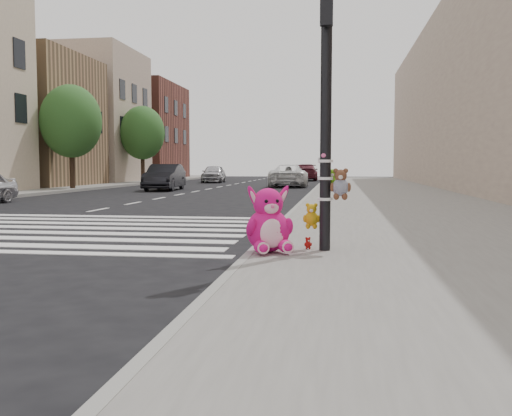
% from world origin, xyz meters
% --- Properties ---
extents(ground, '(120.00, 120.00, 0.00)m').
position_xyz_m(ground, '(0.00, 0.00, 0.00)').
color(ground, black).
rests_on(ground, ground).
extents(sidewalk_near, '(7.00, 80.00, 0.14)m').
position_xyz_m(sidewalk_near, '(5.00, 10.00, 0.07)').
color(sidewalk_near, slate).
rests_on(sidewalk_near, ground).
extents(sidewalk_far, '(6.00, 80.00, 0.14)m').
position_xyz_m(sidewalk_far, '(-13.50, 20.00, 0.07)').
color(sidewalk_far, slate).
rests_on(sidewalk_far, ground).
extents(curb_edge, '(0.12, 80.00, 0.15)m').
position_xyz_m(curb_edge, '(1.55, 10.00, 0.07)').
color(curb_edge, gray).
rests_on(curb_edge, ground).
extents(crosswalk, '(11.00, 6.00, 0.01)m').
position_xyz_m(crosswalk, '(-4.50, 5.20, 0.01)').
color(crosswalk, silver).
rests_on(crosswalk, ground).
extents(bld_far_c, '(6.00, 8.00, 8.00)m').
position_xyz_m(bld_far_c, '(-15.50, 26.00, 4.00)').
color(bld_far_c, '#997751').
rests_on(bld_far_c, ground).
extents(bld_far_d, '(6.00, 8.00, 10.00)m').
position_xyz_m(bld_far_d, '(-15.50, 35.00, 5.00)').
color(bld_far_d, '#BDA891').
rests_on(bld_far_d, ground).
extents(bld_far_e, '(6.00, 10.00, 9.00)m').
position_xyz_m(bld_far_e, '(-15.50, 46.00, 4.50)').
color(bld_far_e, brown).
rests_on(bld_far_e, ground).
extents(signal_pole, '(0.70, 0.48, 4.00)m').
position_xyz_m(signal_pole, '(2.62, 1.81, 1.78)').
color(signal_pole, black).
rests_on(signal_pole, sidewalk_near).
extents(tree_far_b, '(3.20, 3.20, 5.44)m').
position_xyz_m(tree_far_b, '(-11.20, 22.00, 3.65)').
color(tree_far_b, '#382619').
rests_on(tree_far_b, sidewalk_far).
extents(tree_far_c, '(3.20, 3.20, 5.44)m').
position_xyz_m(tree_far_c, '(-11.20, 33.00, 3.65)').
color(tree_far_c, '#382619').
rests_on(tree_far_c, sidewalk_far).
extents(pink_bunny, '(0.82, 0.88, 0.97)m').
position_xyz_m(pink_bunny, '(1.81, 1.49, 0.54)').
color(pink_bunny, '#DB1277').
rests_on(pink_bunny, sidewalk_near).
extents(red_teddy, '(0.15, 0.13, 0.18)m').
position_xyz_m(red_teddy, '(2.35, 1.87, 0.23)').
color(red_teddy, '#A51410').
rests_on(red_teddy, sidewalk_near).
extents(car_dark_far, '(1.81, 4.40, 1.42)m').
position_xyz_m(car_dark_far, '(-6.50, 23.15, 0.71)').
color(car_dark_far, black).
rests_on(car_dark_far, ground).
extents(car_white_near, '(2.45, 5.04, 1.38)m').
position_xyz_m(car_white_near, '(-0.28, 28.93, 0.69)').
color(car_white_near, silver).
rests_on(car_white_near, ground).
extents(car_maroon_near, '(2.16, 4.95, 1.42)m').
position_xyz_m(car_maroon_near, '(0.00, 42.69, 0.71)').
color(car_maroon_near, '#551823').
rests_on(car_maroon_near, ground).
extents(car_silver_deep, '(1.99, 4.16, 1.37)m').
position_xyz_m(car_silver_deep, '(-6.78, 36.58, 0.69)').
color(car_silver_deep, '#BCBCC2').
rests_on(car_silver_deep, ground).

